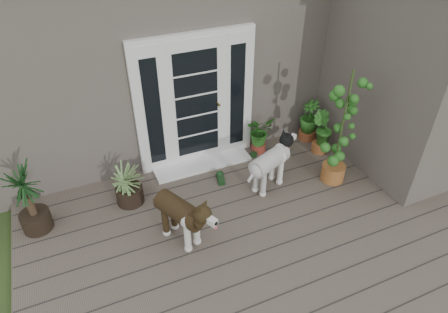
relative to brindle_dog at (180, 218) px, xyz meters
name	(u,v)px	position (x,y,z in m)	size (l,w,h in m)	color
deck	(272,250)	(1.03, -0.61, -0.44)	(6.20, 4.60, 0.12)	#6B5B4C
house_main	(167,35)	(1.03, 3.64, 1.05)	(7.40, 4.00, 3.10)	#665E54
house_wing	(411,74)	(3.93, 0.49, 1.05)	(1.60, 2.40, 3.10)	#665E54
door_unit	(196,102)	(0.83, 1.59, 0.70)	(1.90, 0.14, 2.15)	white
door_step	(203,164)	(0.83, 1.39, -0.35)	(1.60, 0.40, 0.05)	white
brindle_dog	(180,218)	(0.00, 0.00, 0.00)	(0.39, 0.90, 0.75)	#392814
white_dog	(269,168)	(1.54, 0.48, -0.01)	(0.37, 0.87, 0.72)	white
spider_plant	(128,183)	(-0.46, 0.99, -0.03)	(0.65, 0.65, 0.70)	#A4BD74
yucca	(28,198)	(-1.72, 0.97, 0.16)	(0.74, 0.74, 1.07)	black
herb_a	(259,137)	(1.86, 1.39, -0.09)	(0.45, 0.45, 0.58)	#24661D
herb_b	(321,138)	(2.82, 0.96, -0.10)	(0.36, 0.36, 0.55)	#214C15
herb_c	(308,123)	(2.84, 1.39, -0.06)	(0.40, 0.40, 0.63)	#2B641C
sapling	(342,128)	(2.56, 0.24, 0.57)	(0.56, 0.56, 1.90)	#245217
clog_left	(221,178)	(0.94, 0.91, -0.33)	(0.14, 0.30, 0.09)	black
clog_right	(255,152)	(1.75, 1.32, -0.34)	(0.12, 0.26, 0.08)	black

